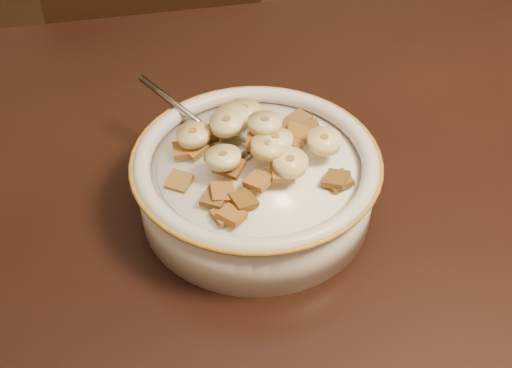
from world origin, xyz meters
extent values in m
cube|color=black|center=(0.00, 0.00, 0.73)|extent=(1.42, 0.93, 0.04)
cube|color=black|center=(-0.18, 0.61, 0.49)|extent=(0.47, 0.47, 0.97)
cylinder|color=beige|center=(-0.15, 0.05, 0.78)|extent=(0.22, 0.22, 0.05)
cylinder|color=white|center=(-0.15, 0.05, 0.80)|extent=(0.18, 0.18, 0.00)
ellipsoid|color=#959595|center=(-0.17, 0.08, 0.81)|extent=(0.06, 0.07, 0.01)
cube|color=brown|center=(-0.18, 0.04, 0.82)|extent=(0.03, 0.03, 0.01)
cube|color=brown|center=(-0.19, 0.09, 0.81)|extent=(0.02, 0.02, 0.01)
cube|color=#9B601D|center=(-0.19, 0.04, 0.82)|extent=(0.03, 0.03, 0.01)
cube|color=brown|center=(-0.18, 0.00, 0.81)|extent=(0.03, 0.03, 0.01)
cube|color=brown|center=(-0.20, 0.00, 0.81)|extent=(0.03, 0.03, 0.01)
cube|color=#934D1A|center=(-0.16, 0.01, 0.82)|extent=(0.03, 0.03, 0.01)
cube|color=olive|center=(-0.22, 0.04, 0.81)|extent=(0.03, 0.03, 0.01)
cube|color=brown|center=(-0.19, -0.01, 0.81)|extent=(0.03, 0.03, 0.01)
cube|color=brown|center=(-0.10, 0.10, 0.81)|extent=(0.03, 0.03, 0.01)
cube|color=brown|center=(-0.09, 0.00, 0.81)|extent=(0.03, 0.03, 0.01)
cube|color=brown|center=(-0.11, 0.09, 0.81)|extent=(0.03, 0.03, 0.01)
cube|color=brown|center=(-0.09, 0.08, 0.81)|extent=(0.02, 0.02, 0.01)
cube|color=brown|center=(-0.19, 0.01, 0.81)|extent=(0.02, 0.02, 0.01)
cube|color=brown|center=(-0.08, 0.07, 0.81)|extent=(0.03, 0.03, 0.01)
cube|color=olive|center=(-0.14, 0.01, 0.82)|extent=(0.02, 0.02, 0.01)
cube|color=brown|center=(-0.15, 0.12, 0.81)|extent=(0.02, 0.02, 0.01)
cube|color=#925818|center=(-0.17, 0.12, 0.81)|extent=(0.02, 0.02, 0.01)
cube|color=brown|center=(-0.18, 0.03, 0.82)|extent=(0.03, 0.03, 0.01)
cube|color=brown|center=(-0.15, 0.05, 0.83)|extent=(0.03, 0.03, 0.01)
cube|color=brown|center=(-0.19, -0.02, 0.81)|extent=(0.03, 0.03, 0.01)
cube|color=brown|center=(-0.10, 0.08, 0.81)|extent=(0.03, 0.03, 0.01)
cube|color=brown|center=(-0.14, 0.07, 0.82)|extent=(0.03, 0.03, 0.01)
cube|color=#996220|center=(-0.21, 0.07, 0.81)|extent=(0.03, 0.03, 0.01)
cube|color=brown|center=(-0.21, 0.07, 0.81)|extent=(0.02, 0.02, 0.01)
cube|color=#915E2B|center=(-0.13, 0.02, 0.82)|extent=(0.03, 0.03, 0.01)
cube|color=brown|center=(-0.09, 0.00, 0.81)|extent=(0.02, 0.02, 0.01)
cube|color=brown|center=(-0.11, 0.06, 0.82)|extent=(0.03, 0.03, 0.01)
cube|color=brown|center=(-0.16, 0.12, 0.81)|extent=(0.03, 0.03, 0.01)
cube|color=brown|center=(-0.16, 0.10, 0.81)|extent=(0.03, 0.03, 0.01)
cube|color=brown|center=(-0.11, 0.07, 0.82)|extent=(0.03, 0.03, 0.01)
cube|color=brown|center=(-0.14, 0.07, 0.82)|extent=(0.02, 0.02, 0.01)
cylinder|color=beige|center=(-0.18, 0.03, 0.83)|extent=(0.04, 0.04, 0.01)
cylinder|color=#EDC676|center=(-0.20, 0.08, 0.82)|extent=(0.04, 0.04, 0.01)
cylinder|color=#D5BB74|center=(-0.17, 0.08, 0.83)|extent=(0.04, 0.04, 0.01)
cylinder|color=#E3DA7D|center=(-0.14, 0.04, 0.83)|extent=(0.04, 0.04, 0.01)
cylinder|color=#E1C76D|center=(-0.15, 0.10, 0.83)|extent=(0.04, 0.04, 0.01)
cylinder|color=#FFDF97|center=(-0.09, 0.04, 0.83)|extent=(0.04, 0.04, 0.01)
cylinder|color=#D6BF81|center=(-0.13, 0.02, 0.83)|extent=(0.03, 0.03, 0.01)
cylinder|color=#F5DA8A|center=(-0.16, 0.09, 0.83)|extent=(0.04, 0.04, 0.01)
cylinder|color=beige|center=(-0.14, 0.06, 0.84)|extent=(0.04, 0.04, 0.01)
cylinder|color=#EED873|center=(-0.14, 0.03, 0.83)|extent=(0.04, 0.04, 0.01)
camera|label=1|loc=(-0.25, -0.38, 1.19)|focal=45.00mm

